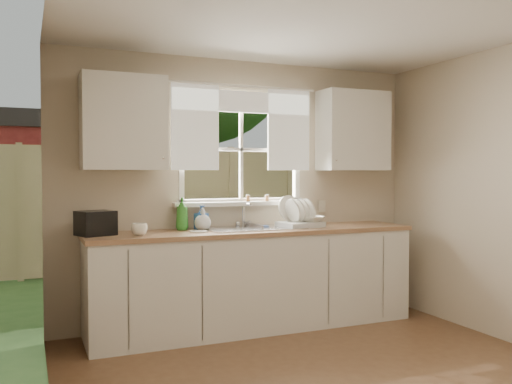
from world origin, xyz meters
name	(u,v)px	position (x,y,z in m)	size (l,w,h in m)	color
room_walls	(365,203)	(0.00, -0.07, 1.24)	(3.62, 4.02, 2.50)	beige
window	(242,166)	(0.00, 2.00, 1.49)	(1.38, 0.16, 1.06)	white
curtains	(244,119)	(0.00, 1.95, 1.93)	(1.50, 0.03, 0.81)	white
base_cabinets	(255,281)	(0.00, 1.68, 0.43)	(3.00, 0.62, 0.87)	silver
countertop	(255,231)	(0.00, 1.68, 0.89)	(3.04, 0.65, 0.04)	#966D4B
upper_cabinet_left	(124,123)	(-1.15, 1.82, 1.85)	(0.70, 0.33, 0.80)	silver
upper_cabinet_right	(353,131)	(1.15, 1.82, 1.85)	(0.70, 0.33, 0.80)	silver
wall_outlet	(322,206)	(0.88, 1.99, 1.08)	(0.08, 0.01, 0.12)	beige
sill_jars	(258,198)	(0.14, 1.94, 1.18)	(0.24, 0.04, 0.06)	brown
backyard	(154,75)	(0.58, 8.42, 3.46)	(20.00, 10.00, 6.13)	#335421
sink	(253,236)	(0.00, 1.71, 0.84)	(0.88, 0.52, 0.40)	#B7B7BC
dish_rack	(299,219)	(0.46, 1.67, 0.99)	(0.43, 0.35, 0.30)	silver
bowl	(312,219)	(0.57, 1.62, 0.99)	(0.22, 0.22, 0.05)	white
soap_bottle_a	(182,214)	(-0.64, 1.85, 1.06)	(0.11, 0.11, 0.29)	green
soap_bottle_b	(201,217)	(-0.46, 1.84, 1.02)	(0.10, 0.10, 0.22)	#3266BD
soap_bottle_c	(203,219)	(-0.46, 1.80, 1.01)	(0.15, 0.15, 0.19)	beige
saucer	(199,231)	(-0.55, 1.63, 0.92)	(0.16, 0.16, 0.01)	silver
cup	(139,229)	(-1.07, 1.57, 0.96)	(0.13, 0.13, 0.10)	white
black_appliance	(96,223)	(-1.40, 1.73, 1.01)	(0.28, 0.24, 0.20)	black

